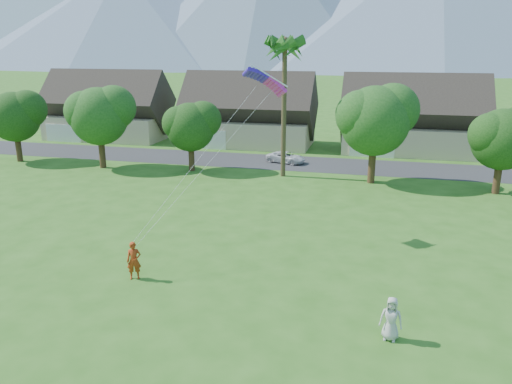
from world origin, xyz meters
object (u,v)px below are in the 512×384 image
(watcher, at_px, (391,319))
(parafoil_kite, at_px, (266,79))
(parked_car, at_px, (286,157))
(kite_flyer, at_px, (134,261))

(watcher, relative_size, parafoil_kite, 0.63)
(watcher, relative_size, parked_car, 0.46)
(watcher, distance_m, parked_car, 32.61)
(kite_flyer, xyz_separation_m, parafoil_kite, (4.96, 8.56, 8.66))
(parked_car, relative_size, parafoil_kite, 1.37)
(watcher, distance_m, parafoil_kite, 16.15)
(watcher, bearing_deg, parked_car, 114.83)
(parked_car, bearing_deg, watcher, -145.15)
(watcher, bearing_deg, kite_flyer, 175.23)
(kite_flyer, relative_size, watcher, 1.07)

